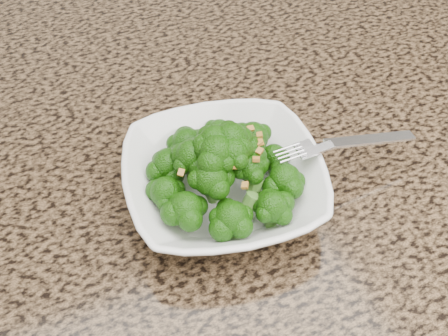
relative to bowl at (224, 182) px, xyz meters
name	(u,v)px	position (x,y,z in m)	size (l,w,h in m)	color
cabinet	(238,312)	(0.07, 0.09, -0.49)	(1.55, 0.95, 0.87)	#351F15
granite_counter	(244,141)	(0.07, 0.09, -0.04)	(1.64, 1.04, 0.03)	brown
bowl	(224,182)	(0.00, 0.00, 0.00)	(0.22, 0.22, 0.05)	white
broccoli_pile	(224,144)	(0.00, 0.00, 0.06)	(0.19, 0.19, 0.07)	#1B5509
garlic_topping	(224,118)	(0.00, 0.00, 0.09)	(0.12, 0.12, 0.01)	#B67E2C
fork	(326,146)	(0.11, -0.02, 0.03)	(0.20, 0.03, 0.01)	silver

